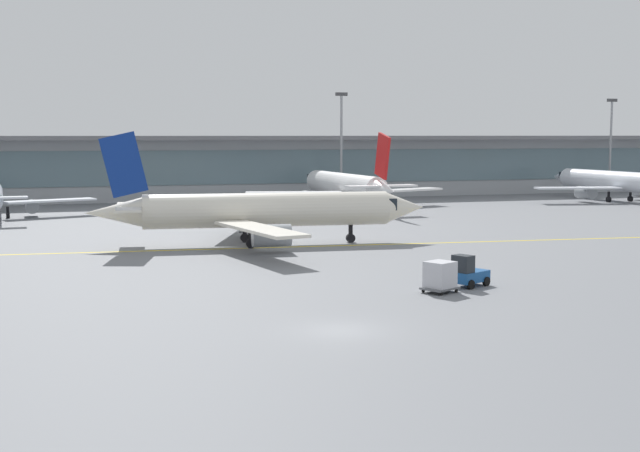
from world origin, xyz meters
The scene contains 10 objects.
ground_plane centered at (0.00, 0.00, 0.00)m, with size 400.00×400.00×0.00m, color slate.
taxiway_centreline_stripe centered at (4.07, 31.57, 0.00)m, with size 110.00×0.36×0.01m, color yellow.
terminal_concourse centered at (0.00, 89.12, 4.92)m, with size 221.07×11.00×9.60m.
gate_airplane_2 centered at (22.87, 68.25, 3.01)m, with size 28.15×30.33×10.04m.
gate_airplane_3 centered at (64.32, 67.71, 2.90)m, with size 27.09×29.22×9.67m.
taxiing_regional_jet centered at (3.68, 33.61, 3.01)m, with size 30.33×28.11×10.04m.
baggage_tug centered at (11.59, 9.31, 0.89)m, with size 2.95×2.51×2.10m.
cargo_dolly_lead centered at (9.03, 7.96, 1.05)m, with size 2.60×2.39×1.94m.
apron_light_mast_2 centered at (26.03, 79.71, 8.65)m, with size 1.80×0.36×15.90m.
apron_light_mast_3 centered at (72.75, 80.66, 8.50)m, with size 1.80×0.36×15.60m.
Camera 1 is at (-13.00, -39.69, 9.72)m, focal length 47.79 mm.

